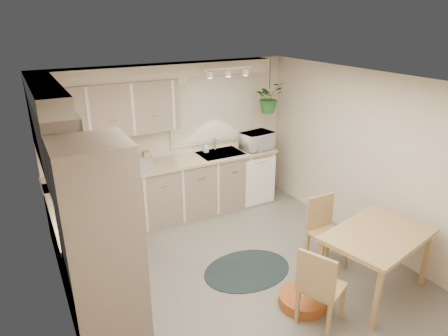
{
  "coord_description": "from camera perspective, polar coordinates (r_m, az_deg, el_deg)",
  "views": [
    {
      "loc": [
        -2.18,
        -3.66,
        3.08
      ],
      "look_at": [
        0.09,
        0.55,
        1.22
      ],
      "focal_mm": 32.0,
      "sensor_mm": 36.0,
      "label": 1
    }
  ],
  "objects": [
    {
      "name": "chair_left",
      "position": [
        4.42,
        13.85,
        -15.87
      ],
      "size": [
        0.57,
        0.57,
        0.91
      ],
      "primitive_type": "cube",
      "rotation": [
        0.0,
        0.0,
        -1.14
      ],
      "color": "tan",
      "rests_on": "floor"
    },
    {
      "name": "window_frame",
      "position": [
        6.59,
        -1.68,
        8.24
      ],
      "size": [
        1.5,
        0.02,
        1.1
      ],
      "primitive_type": "cube",
      "color": "beige",
      "rests_on": "wall_back"
    },
    {
      "name": "oven_stack",
      "position": [
        3.89,
        -16.98,
        -11.21
      ],
      "size": [
        0.65,
        0.65,
        2.1
      ],
      "primitive_type": "cube",
      "color": "gray",
      "rests_on": "floor"
    },
    {
      "name": "cooktop",
      "position": [
        4.52,
        -18.76,
        -8.14
      ],
      "size": [
        0.52,
        0.58,
        0.02
      ],
      "primitive_type": "cube",
      "color": "white",
      "rests_on": "counter_left"
    },
    {
      "name": "wall_left",
      "position": [
        4.12,
        -22.78,
        -7.73
      ],
      "size": [
        0.04,
        4.2,
        2.4
      ],
      "primitive_type": "cube",
      "color": "beige",
      "rests_on": "floor"
    },
    {
      "name": "coffee_maker",
      "position": [
        5.92,
        -15.64,
        0.77
      ],
      "size": [
        0.19,
        0.22,
        0.3
      ],
      "primitive_type": "cube",
      "rotation": [
        0.0,
        0.0,
        0.12
      ],
      "color": "black",
      "rests_on": "counter_back"
    },
    {
      "name": "range_hood",
      "position": [
        4.33,
        -19.72,
        -2.92
      ],
      "size": [
        0.4,
        0.6,
        0.14
      ],
      "primitive_type": "cube",
      "color": "white",
      "rests_on": "upper_cab_left"
    },
    {
      "name": "microwave",
      "position": [
        6.71,
        4.77,
        4.15
      ],
      "size": [
        0.57,
        0.38,
        0.36
      ],
      "primitive_type": "imported",
      "rotation": [
        0.0,
        0.0,
        0.17
      ],
      "color": "white",
      "rests_on": "counter_back"
    },
    {
      "name": "upper_cab_back",
      "position": [
        5.84,
        -16.19,
        8.0
      ],
      "size": [
        2.0,
        0.35,
        0.75
      ],
      "primitive_type": "cube",
      "color": "gray",
      "rests_on": "wall_back"
    },
    {
      "name": "hanging_plant",
      "position": [
        6.66,
        6.42,
        9.53
      ],
      "size": [
        0.51,
        0.55,
        0.39
      ],
      "primitive_type": "imported",
      "rotation": [
        0.0,
        0.0,
        0.14
      ],
      "color": "#255E25",
      "rests_on": "ceiling"
    },
    {
      "name": "track_light_bar",
      "position": [
        6.0,
        0.59,
        14.05
      ],
      "size": [
        0.8,
        0.04,
        0.04
      ],
      "primitive_type": "cube",
      "color": "white",
      "rests_on": "ceiling"
    },
    {
      "name": "soffit_back",
      "position": [
        6.0,
        -9.09,
        13.51
      ],
      "size": [
        3.6,
        0.3,
        0.2
      ],
      "primitive_type": "cube",
      "color": "beige",
      "rests_on": "wall_back"
    },
    {
      "name": "sink",
      "position": [
        6.55,
        -0.51,
        1.78
      ],
      "size": [
        0.7,
        0.48,
        0.1
      ],
      "primitive_type": "cube",
      "color": "#AEAFB6",
      "rests_on": "counter_back"
    },
    {
      "name": "base_cab_left",
      "position": [
        5.26,
        -19.52,
        -10.1
      ],
      "size": [
        0.6,
        1.85,
        0.9
      ],
      "primitive_type": "cube",
      "color": "gray",
      "rests_on": "floor"
    },
    {
      "name": "window_blinds",
      "position": [
        6.58,
        -1.64,
        8.22
      ],
      "size": [
        1.4,
        0.02,
        1.0
      ],
      "primitive_type": "cube",
      "color": "silver",
      "rests_on": "wall_back"
    },
    {
      "name": "knife_block",
      "position": [
        6.1,
        -11.04,
        1.37
      ],
      "size": [
        0.11,
        0.11,
        0.22
      ],
      "primitive_type": "cube",
      "rotation": [
        0.0,
        0.0,
        0.13
      ],
      "color": "tan",
      "rests_on": "counter_back"
    },
    {
      "name": "braided_rug",
      "position": [
        5.29,
        3.33,
        -14.34
      ],
      "size": [
        1.17,
        0.88,
        0.01
      ],
      "primitive_type": "ellipsoid",
      "rotation": [
        0.0,
        0.0,
        -0.01
      ],
      "color": "black",
      "rests_on": "floor"
    },
    {
      "name": "wall_oven_face",
      "position": [
        3.95,
        -12.39,
        -10.24
      ],
      "size": [
        0.02,
        0.56,
        0.58
      ],
      "primitive_type": "cube",
      "color": "white",
      "rests_on": "oven_stack"
    },
    {
      "name": "wall_right",
      "position": [
        5.86,
        19.33,
        1.3
      ],
      "size": [
        0.04,
        4.2,
        2.4
      ],
      "primitive_type": "cube",
      "color": "beige",
      "rests_on": "floor"
    },
    {
      "name": "pet_bed",
      "position": [
        4.82,
        11.16,
        -17.99
      ],
      "size": [
        0.56,
        0.56,
        0.13
      ],
      "primitive_type": "cylinder",
      "rotation": [
        0.0,
        0.0,
        -0.03
      ],
      "color": "#B26723",
      "rests_on": "floor"
    },
    {
      "name": "wall_back",
      "position": [
        6.44,
        -7.31,
        4.08
      ],
      "size": [
        4.0,
        0.04,
        2.4
      ],
      "primitive_type": "cube",
      "color": "beige",
      "rests_on": "floor"
    },
    {
      "name": "counter_back",
      "position": [
        6.19,
        -7.86,
        0.59
      ],
      "size": [
        3.64,
        0.64,
        0.04
      ],
      "primitive_type": "cube",
      "color": "tan",
      "rests_on": "base_cab_back"
    },
    {
      "name": "wall_clock",
      "position": [
        6.25,
        -6.32,
        12.83
      ],
      "size": [
        0.3,
        0.03,
        0.3
      ],
      "primitive_type": "cylinder",
      "rotation": [
        1.57,
        0.0,
        0.0
      ],
      "color": "gold",
      "rests_on": "wall_back"
    },
    {
      "name": "soap_bottle",
      "position": [
        6.56,
        -2.64,
        2.54
      ],
      "size": [
        0.08,
        0.17,
        0.08
      ],
      "primitive_type": "imported",
      "rotation": [
        0.0,
        0.0,
        0.03
      ],
      "color": "white",
      "rests_on": "counter_back"
    },
    {
      "name": "upper_cab_left",
      "position": [
        4.84,
        -23.2,
        4.47
      ],
      "size": [
        0.35,
        2.0,
        0.75
      ],
      "primitive_type": "cube",
      "color": "gray",
      "rests_on": "wall_left"
    },
    {
      "name": "base_cab_back",
      "position": [
        6.37,
        -7.68,
        -3.34
      ],
      "size": [
        3.6,
        0.6,
        0.9
      ],
      "primitive_type": "cube",
      "color": "gray",
      "rests_on": "floor"
    },
    {
      "name": "ceiling",
      "position": [
        4.31,
        2.45,
        12.16
      ],
      "size": [
        4.2,
        4.2,
        0.0
      ],
      "primitive_type": "plane",
      "color": "white",
      "rests_on": "wall_back"
    },
    {
      "name": "wall_front",
      "position": [
        3.27,
        21.94,
        -15.57
      ],
      "size": [
        4.0,
        0.04,
        2.4
      ],
      "primitive_type": "cube",
      "color": "beige",
      "rests_on": "floor"
    },
    {
      "name": "dining_table",
      "position": [
        5.06,
        20.67,
        -12.47
      ],
      "size": [
        1.38,
        1.07,
        0.78
      ],
      "primitive_type": "cube",
      "rotation": [
        0.0,
        0.0,
        0.22
      ],
      "color": "tan",
      "rests_on": "floor"
    },
    {
      "name": "counter_left",
      "position": [
        5.05,
        -20.05,
        -5.49
      ],
      "size": [
        0.64,
        1.89,
        0.04
      ],
      "primitive_type": "cube",
      "color": "tan",
      "rests_on": "base_cab_left"
    },
    {
      "name": "toaster",
      "position": [
        6.07,
        -11.42,
        0.92
      ],
      "size": [
        0.28,
        0.19,
        0.15
      ],
      "primitive_type": "cube",
      "rotation": [
        0.0,
        0.0,
        -0.19
      ],
      "color": "#AEAFB6",
      "rests_on": "counter_back"
    },
    {
      "name": "chair_back",
      "position": [
        5.33,
        14.67,
        -9.03
      ],
      "size": [
        0.44,
        0.44,
        0.91
      ],
      "primitive_type": "cube",
      "rotation": [
        0.0,
        0.0,
        3.11
      ],
      "color": "tan",
      "rests_on": "floor"
    },
    {
      "name": "floor",
      "position": [
        5.25,
        2.04,
        -14.65
      ],
      "size": [
        4.2,
        4.2,
        0.0
      ],
      "primitive_type": "plane",
      "color": "slate",
      "rests_on": "ground"
    },
    {
      "name": "soffit_left",
      "position": [
        4.74,
        -24.34,
        9.92
      ],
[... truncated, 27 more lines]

